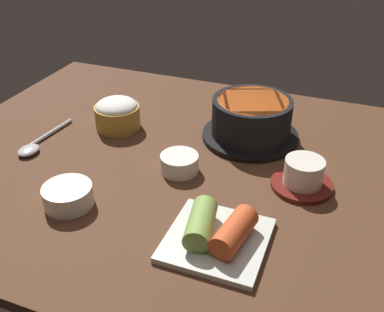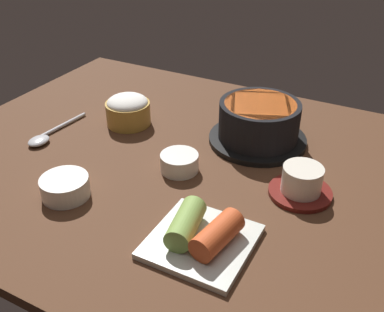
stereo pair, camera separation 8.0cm
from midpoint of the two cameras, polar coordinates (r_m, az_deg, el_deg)
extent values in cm
cube|color=#4C2D1C|center=(84.10, 2.14, -1.42)|extent=(100.00, 76.00, 2.00)
cylinder|color=black|center=(91.31, 10.80, 2.04)|extent=(19.45, 19.45, 1.07)
cylinder|color=black|center=(89.30, 11.07, 4.40)|extent=(15.77, 15.77, 7.43)
cylinder|color=#D15619|center=(87.80, 11.30, 6.37)|extent=(13.88, 13.88, 0.60)
cylinder|color=#B78C38|center=(96.11, -5.77, 5.37)|extent=(9.41, 9.41, 4.90)
ellipsoid|color=white|center=(95.04, -5.85, 6.69)|extent=(8.66, 8.66, 3.29)
cylinder|color=maroon|center=(78.38, 16.49, -4.48)|extent=(10.61, 10.61, 0.80)
cylinder|color=silver|center=(76.88, 16.79, -2.88)|extent=(6.67, 6.67, 4.52)
cylinder|color=#C6D18C|center=(75.83, 17.01, -1.66)|extent=(5.67, 5.67, 0.40)
cylinder|color=white|center=(80.38, 1.15, -0.90)|extent=(6.89, 6.89, 3.27)
cylinder|color=brown|center=(79.66, 1.16, -0.09)|extent=(5.65, 5.65, 0.50)
cube|color=silver|center=(65.94, 4.70, -10.93)|extent=(14.34, 14.34, 1.00)
cylinder|color=#7A9E47|center=(65.08, 2.75, -8.70)|extent=(5.25, 9.13, 3.79)
cylinder|color=#C64C23|center=(63.69, 6.89, -10.03)|extent=(5.14, 9.11, 3.79)
cylinder|color=white|center=(75.90, -12.98, -3.97)|extent=(8.02, 8.02, 3.46)
cylinder|color=#386B2D|center=(75.08, -13.11, -3.09)|extent=(6.58, 6.58, 0.50)
cylinder|color=#B7B7BC|center=(97.62, -14.18, 3.59)|extent=(2.22, 14.09, 0.80)
ellipsoid|color=#B7B7BC|center=(92.68, -16.63, 1.80)|extent=(3.60, 4.68, 1.26)
camera|label=1|loc=(0.04, -87.14, 1.79)|focal=41.92mm
camera|label=2|loc=(0.04, 92.86, -1.79)|focal=41.92mm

